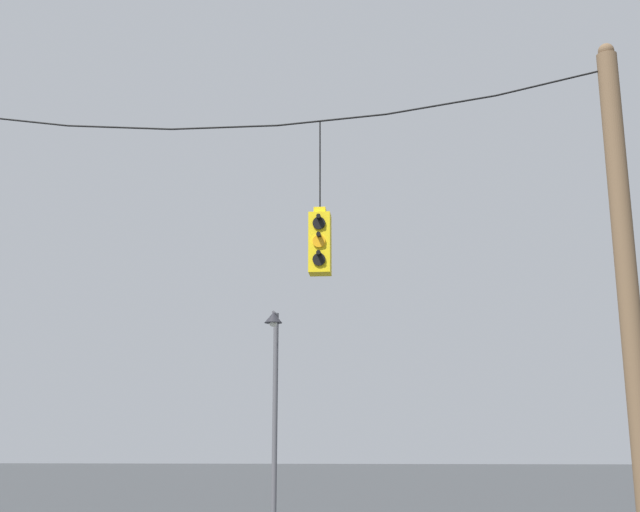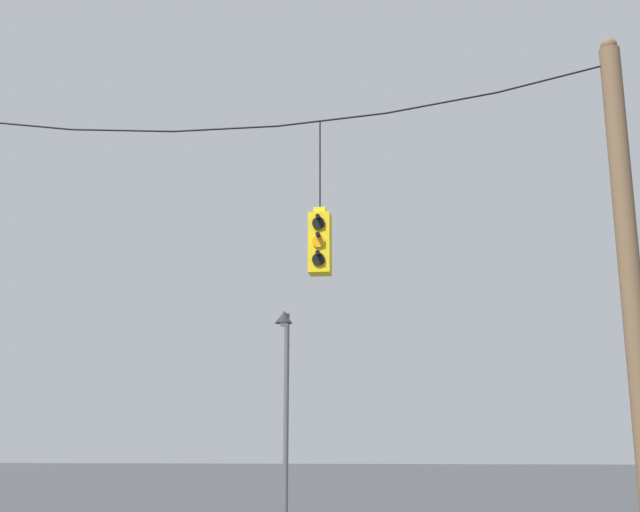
# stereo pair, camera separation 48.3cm
# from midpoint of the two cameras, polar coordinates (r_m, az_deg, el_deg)

# --- Properties ---
(utility_pole_right) EXTENTS (0.32, 0.32, 8.54)m
(utility_pole_right) POSITION_cam_midpoint_polar(r_m,az_deg,el_deg) (12.78, 20.13, -3.27)
(utility_pole_right) COLOR brown
(utility_pole_right) RESTS_ON ground_plane
(span_wire) EXTENTS (12.50, 0.03, 0.80)m
(span_wire) POSITION_cam_midpoint_polar(r_m,az_deg,el_deg) (13.63, -7.84, 10.07)
(span_wire) COLOR black
(traffic_light_near_left_pole) EXTENTS (0.34, 0.58, 2.55)m
(traffic_light_near_left_pole) POSITION_cam_midpoint_polar(r_m,az_deg,el_deg) (12.63, -1.10, 0.98)
(traffic_light_near_left_pole) COLOR yellow
(street_lamp) EXTENTS (0.41, 0.72, 5.25)m
(street_lamp) POSITION_cam_midpoint_polar(r_m,az_deg,el_deg) (18.56, -4.03, -9.01)
(street_lamp) COLOR #515156
(street_lamp) RESTS_ON ground_plane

